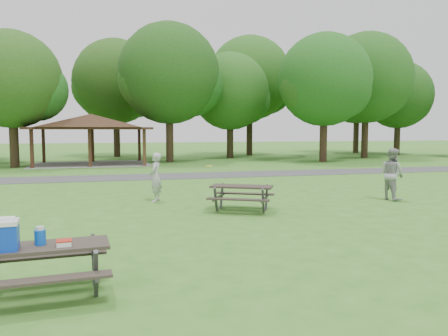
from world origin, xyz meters
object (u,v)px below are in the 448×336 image
picnic_table_near (31,250)px  frisbee_thrower (156,177)px  frisbee_catcher (392,174)px  picnic_table_middle (242,192)px

picnic_table_near → frisbee_thrower: bearing=72.3°
picnic_table_near → frisbee_catcher: 13.11m
picnic_table_middle → frisbee_catcher: bearing=6.8°
frisbee_thrower → picnic_table_middle: bearing=64.9°
frisbee_thrower → frisbee_catcher: 8.63m
frisbee_thrower → frisbee_catcher: bearing=98.7°
picnic_table_middle → frisbee_thrower: bearing=134.2°
picnic_table_middle → frisbee_catcher: (5.99, 0.72, 0.34)m
picnic_table_near → frisbee_thrower: 9.06m
picnic_table_near → picnic_table_middle: bearing=49.6°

